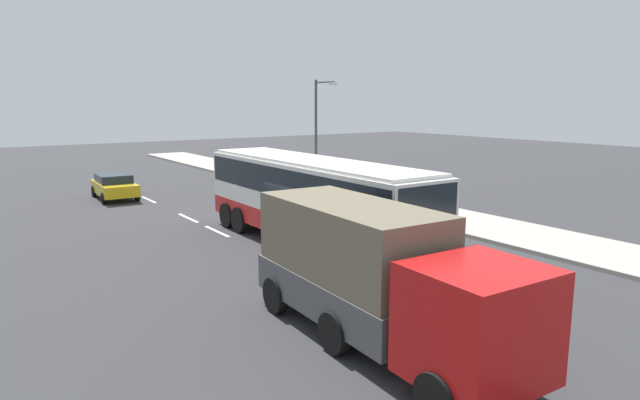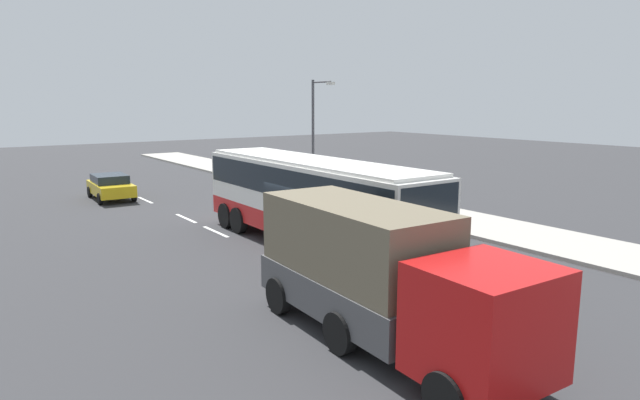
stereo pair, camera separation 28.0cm
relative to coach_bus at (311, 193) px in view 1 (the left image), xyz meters
The scene contains 8 objects.
ground_plane 2.12m from the coach_bus, 96.54° to the right, with size 120.00×120.00×0.00m, color #333335.
sidewalk_curb 8.36m from the coach_bus, 90.21° to the left, with size 80.00×4.00×0.15m, color #A8A399.
lane_centreline 6.12m from the coach_bus, 160.66° to the right, with size 29.90×0.16×0.01m.
coach_bus is the anchor object (origin of this frame).
cargo_truck 8.54m from the coach_bus, 23.84° to the right, with size 7.89×2.80×3.12m.
car_yellow_taxi 15.67m from the coach_bus, 167.45° to the right, with size 4.16×2.13×1.42m.
pedestrian_near_curb 8.22m from the coach_bus, 113.00° to the left, with size 0.32×0.32×1.76m.
street_lamp 11.93m from the coach_bus, 144.15° to the left, with size 2.05×0.24×6.61m.
Camera 1 is at (16.81, -10.95, 5.49)m, focal length 30.48 mm.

